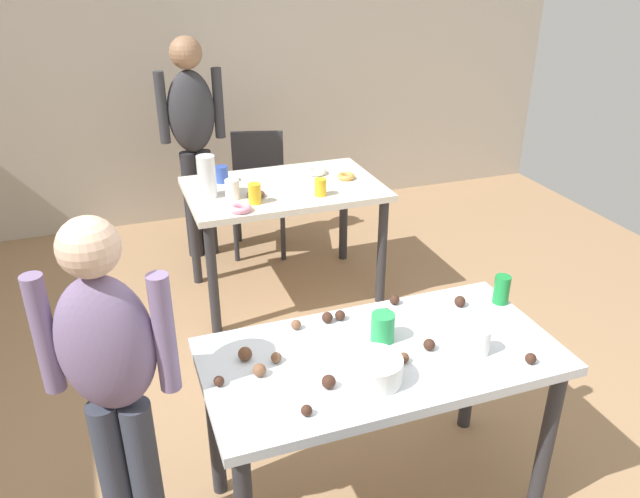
{
  "coord_description": "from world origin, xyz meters",
  "views": [
    {
      "loc": [
        -0.73,
        -1.84,
        2.1
      ],
      "look_at": [
        0.09,
        0.46,
        0.9
      ],
      "focal_mm": 34.94,
      "sensor_mm": 36.0,
      "label": 1
    }
  ],
  "objects_px": {
    "dining_table_far": "(284,201)",
    "soda_can": "(502,289)",
    "dining_table_near": "(380,375)",
    "person_adult_far": "(193,130)",
    "pitcher_far": "(207,177)",
    "person_girl_near": "(112,376)",
    "chair_far_table": "(259,185)",
    "mixing_bowl": "(374,370)"
  },
  "relations": [
    {
      "from": "dining_table_far",
      "to": "chair_far_table",
      "type": "xyz_separation_m",
      "value": [
        0.02,
        0.74,
        -0.15
      ]
    },
    {
      "from": "dining_table_far",
      "to": "person_girl_near",
      "type": "xyz_separation_m",
      "value": [
        -1.1,
        -1.72,
        0.18
      ]
    },
    {
      "from": "dining_table_far",
      "to": "person_adult_far",
      "type": "height_order",
      "value": "person_adult_far"
    },
    {
      "from": "person_adult_far",
      "to": "mixing_bowl",
      "type": "xyz_separation_m",
      "value": [
        0.17,
        -2.69,
        -0.15
      ]
    },
    {
      "from": "mixing_bowl",
      "to": "pitcher_far",
      "type": "distance_m",
      "value": 1.92
    },
    {
      "from": "dining_table_near",
      "to": "person_girl_near",
      "type": "bearing_deg",
      "value": 175.03
    },
    {
      "from": "chair_far_table",
      "to": "soda_can",
      "type": "relative_size",
      "value": 7.13
    },
    {
      "from": "dining_table_near",
      "to": "pitcher_far",
      "type": "distance_m",
      "value": 1.81
    },
    {
      "from": "person_girl_near",
      "to": "soda_can",
      "type": "height_order",
      "value": "person_girl_near"
    },
    {
      "from": "person_adult_far",
      "to": "soda_can",
      "type": "height_order",
      "value": "person_adult_far"
    },
    {
      "from": "person_adult_far",
      "to": "soda_can",
      "type": "distance_m",
      "value": 2.55
    },
    {
      "from": "mixing_bowl",
      "to": "pitcher_far",
      "type": "xyz_separation_m",
      "value": [
        -0.22,
        1.91,
        0.08
      ]
    },
    {
      "from": "dining_table_near",
      "to": "person_adult_far",
      "type": "height_order",
      "value": "person_adult_far"
    },
    {
      "from": "person_adult_far",
      "to": "soda_can",
      "type": "bearing_deg",
      "value": -69.9
    },
    {
      "from": "dining_table_near",
      "to": "dining_table_far",
      "type": "bearing_deg",
      "value": 84.83
    },
    {
      "from": "pitcher_far",
      "to": "dining_table_far",
      "type": "bearing_deg",
      "value": 3.33
    },
    {
      "from": "soda_can",
      "to": "person_girl_near",
      "type": "bearing_deg",
      "value": -177.23
    },
    {
      "from": "dining_table_far",
      "to": "chair_far_table",
      "type": "relative_size",
      "value": 1.37
    },
    {
      "from": "mixing_bowl",
      "to": "soda_can",
      "type": "xyz_separation_m",
      "value": [
        0.71,
        0.3,
        0.02
      ]
    },
    {
      "from": "chair_far_table",
      "to": "mixing_bowl",
      "type": "distance_m",
      "value": 2.71
    },
    {
      "from": "soda_can",
      "to": "pitcher_far",
      "type": "height_order",
      "value": "pitcher_far"
    },
    {
      "from": "person_adult_far",
      "to": "mixing_bowl",
      "type": "distance_m",
      "value": 2.7
    },
    {
      "from": "dining_table_near",
      "to": "chair_far_table",
      "type": "relative_size",
      "value": 1.51
    },
    {
      "from": "mixing_bowl",
      "to": "dining_table_far",
      "type": "bearing_deg",
      "value": 82.47
    },
    {
      "from": "dining_table_far",
      "to": "soda_can",
      "type": "distance_m",
      "value": 1.71
    },
    {
      "from": "dining_table_far",
      "to": "mixing_bowl",
      "type": "height_order",
      "value": "mixing_bowl"
    },
    {
      "from": "dining_table_far",
      "to": "soda_can",
      "type": "height_order",
      "value": "soda_can"
    },
    {
      "from": "person_girl_near",
      "to": "mixing_bowl",
      "type": "relative_size",
      "value": 7.11
    },
    {
      "from": "person_girl_near",
      "to": "soda_can",
      "type": "relative_size",
      "value": 11.41
    },
    {
      "from": "dining_table_far",
      "to": "soda_can",
      "type": "xyz_separation_m",
      "value": [
        0.45,
        -1.64,
        0.16
      ]
    },
    {
      "from": "mixing_bowl",
      "to": "person_adult_far",
      "type": "bearing_deg",
      "value": 93.53
    },
    {
      "from": "soda_can",
      "to": "pitcher_far",
      "type": "bearing_deg",
      "value": 119.92
    },
    {
      "from": "dining_table_far",
      "to": "person_girl_near",
      "type": "distance_m",
      "value": 2.04
    },
    {
      "from": "chair_far_table",
      "to": "mixing_bowl",
      "type": "bearing_deg",
      "value": -95.9
    },
    {
      "from": "dining_table_far",
      "to": "person_girl_near",
      "type": "height_order",
      "value": "person_girl_near"
    },
    {
      "from": "dining_table_near",
      "to": "soda_can",
      "type": "distance_m",
      "value": 0.66
    },
    {
      "from": "chair_far_table",
      "to": "pitcher_far",
      "type": "height_order",
      "value": "pitcher_far"
    },
    {
      "from": "dining_table_near",
      "to": "person_adult_far",
      "type": "relative_size",
      "value": 0.84
    },
    {
      "from": "person_adult_far",
      "to": "person_girl_near",
      "type": "bearing_deg",
      "value": -105.35
    },
    {
      "from": "chair_far_table",
      "to": "pitcher_far",
      "type": "xyz_separation_m",
      "value": [
        -0.5,
        -0.77,
        0.38
      ]
    },
    {
      "from": "soda_can",
      "to": "person_adult_far",
      "type": "bearing_deg",
      "value": 110.1
    },
    {
      "from": "chair_far_table",
      "to": "person_girl_near",
      "type": "bearing_deg",
      "value": -114.51
    }
  ]
}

